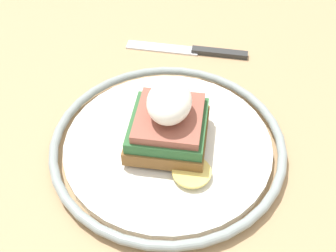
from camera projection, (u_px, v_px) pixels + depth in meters
The scene contains 4 objects.
dining_table at pixel (183, 211), 0.56m from camera, with size 0.99×0.79×0.77m.
plate at pixel (168, 143), 0.46m from camera, with size 0.26×0.26×0.02m.
sandwich at pixel (169, 122), 0.44m from camera, with size 0.10×0.09×0.07m.
knife at pixel (196, 51), 0.59m from camera, with size 0.02×0.17×0.01m.
Camera 1 is at (-0.30, -0.02, 1.13)m, focal length 45.00 mm.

